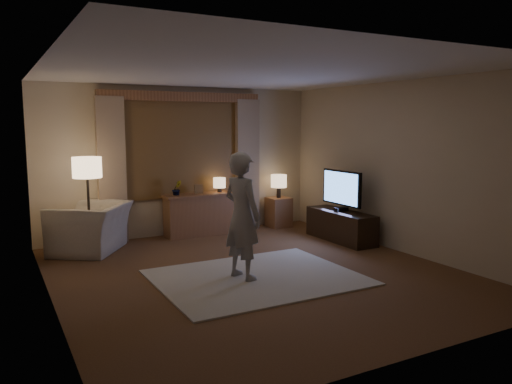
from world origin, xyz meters
TOP-DOWN VIEW (x-y plane):
  - room at (0.00, 0.50)m, footprint 5.04×5.54m
  - rug at (-0.10, -0.20)m, footprint 2.50×2.00m
  - sideboard at (0.21, 2.50)m, footprint 1.20×0.40m
  - picture_frame at (0.21, 2.50)m, footprint 0.16×0.02m
  - plant at (-0.19, 2.50)m, footprint 0.17×0.13m
  - table_lamp_sideboard at (0.61, 2.50)m, footprint 0.22×0.22m
  - floor_lamp at (-1.73, 2.11)m, footprint 0.43×0.43m
  - armchair at (-1.70, 2.20)m, footprint 1.46×1.50m
  - side_table at (1.82, 2.45)m, footprint 0.40×0.40m
  - table_lamp_side at (1.82, 2.45)m, footprint 0.30×0.30m
  - tv_stand at (2.15, 0.96)m, footprint 0.45×1.40m
  - tv at (2.15, 0.96)m, footprint 0.23×0.95m
  - person at (-0.27, -0.15)m, footprint 0.52×0.66m

SIDE VIEW (x-z plane):
  - rug at x=-0.10m, z-range 0.00..0.02m
  - tv_stand at x=2.15m, z-range 0.00..0.50m
  - side_table at x=1.82m, z-range 0.00..0.56m
  - sideboard at x=0.21m, z-range 0.00..0.70m
  - armchair at x=-1.70m, z-range 0.00..0.74m
  - picture_frame at x=0.21m, z-range 0.70..0.90m
  - person at x=-0.27m, z-range 0.02..1.61m
  - plant at x=-0.19m, z-range 0.70..1.00m
  - table_lamp_side at x=1.82m, z-range 0.65..1.09m
  - tv at x=2.15m, z-range 0.54..1.22m
  - table_lamp_sideboard at x=0.61m, z-range 0.75..1.05m
  - floor_lamp at x=-1.73m, z-range 0.50..1.96m
  - room at x=0.00m, z-range 0.01..2.65m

